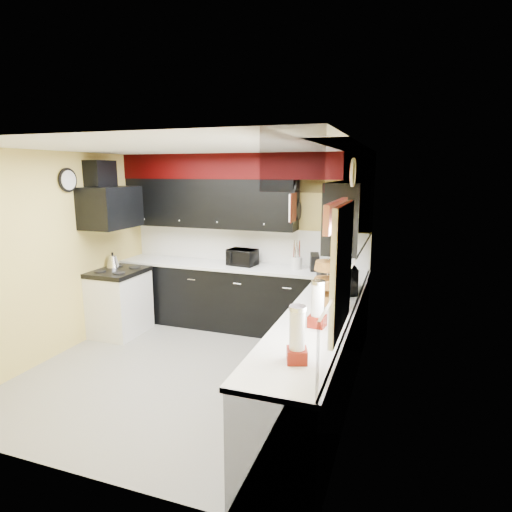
{
  "coord_description": "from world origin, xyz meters",
  "views": [
    {
      "loc": [
        2.21,
        -4.04,
        2.26
      ],
      "look_at": [
        0.47,
        0.9,
        1.22
      ],
      "focal_mm": 30.0,
      "sensor_mm": 36.0,
      "label": 1
    }
  ],
  "objects_px": {
    "microwave": "(337,278)",
    "knife_block": "(314,263)",
    "utensil_crock": "(297,263)",
    "toaster_oven": "(242,257)",
    "kettle": "(113,261)"
  },
  "relations": [
    {
      "from": "utensil_crock",
      "to": "knife_block",
      "type": "relative_size",
      "value": 0.68
    },
    {
      "from": "microwave",
      "to": "knife_block",
      "type": "xyz_separation_m",
      "value": [
        -0.43,
        0.86,
        -0.03
      ]
    },
    {
      "from": "microwave",
      "to": "kettle",
      "type": "relative_size",
      "value": 2.97
    },
    {
      "from": "toaster_oven",
      "to": "microwave",
      "type": "bearing_deg",
      "value": -23.01
    },
    {
      "from": "toaster_oven",
      "to": "utensil_crock",
      "type": "bearing_deg",
      "value": 9.93
    },
    {
      "from": "toaster_oven",
      "to": "microwave",
      "type": "distance_m",
      "value": 1.73
    },
    {
      "from": "toaster_oven",
      "to": "knife_block",
      "type": "bearing_deg",
      "value": 5.9
    },
    {
      "from": "toaster_oven",
      "to": "utensil_crock",
      "type": "distance_m",
      "value": 0.79
    },
    {
      "from": "toaster_oven",
      "to": "knife_block",
      "type": "relative_size",
      "value": 1.64
    },
    {
      "from": "microwave",
      "to": "kettle",
      "type": "bearing_deg",
      "value": 63.93
    },
    {
      "from": "toaster_oven",
      "to": "kettle",
      "type": "height_order",
      "value": "toaster_oven"
    },
    {
      "from": "microwave",
      "to": "kettle",
      "type": "height_order",
      "value": "microwave"
    },
    {
      "from": "microwave",
      "to": "toaster_oven",
      "type": "bearing_deg",
      "value": 37.39
    },
    {
      "from": "microwave",
      "to": "utensil_crock",
      "type": "height_order",
      "value": "microwave"
    },
    {
      "from": "knife_block",
      "to": "toaster_oven",
      "type": "bearing_deg",
      "value": 159.78
    }
  ]
}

